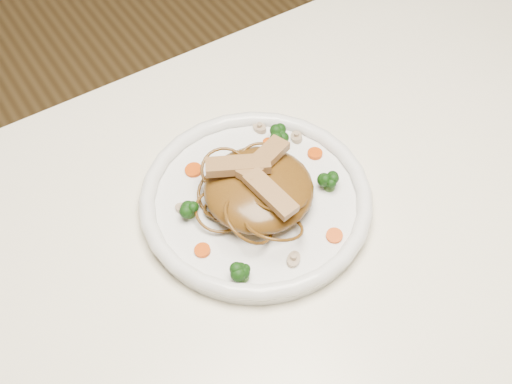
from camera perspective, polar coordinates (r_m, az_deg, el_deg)
table at (r=0.87m, az=3.55°, el=-9.24°), size 1.20×0.80×0.75m
plate at (r=0.82m, az=0.00°, el=-0.95°), size 0.32×0.32×0.02m
noodle_mound at (r=0.80m, az=0.23°, el=0.27°), size 0.17×0.17×0.04m
chicken_a at (r=0.79m, az=0.63°, el=2.81°), size 0.08×0.05×0.01m
chicken_b at (r=0.78m, az=-1.56°, el=2.32°), size 0.08×0.06×0.01m
chicken_c at (r=0.76m, az=1.26°, el=-0.14°), size 0.03×0.08×0.01m
broccoli_0 at (r=0.86m, az=1.98°, el=4.83°), size 0.03×0.03×0.03m
broccoli_1 at (r=0.79m, az=-5.81°, el=-1.26°), size 0.03×0.03×0.03m
broccoli_2 at (r=0.74m, az=-1.14°, el=-6.91°), size 0.03×0.03×0.03m
broccoli_3 at (r=0.82m, az=6.44°, el=0.95°), size 0.03×0.03×0.03m
carrot_0 at (r=0.87m, az=1.13°, el=4.24°), size 0.02×0.02×0.00m
carrot_1 at (r=0.77m, az=-4.66°, el=-5.05°), size 0.02×0.02×0.00m
carrot_2 at (r=0.86m, az=5.12°, el=3.33°), size 0.02×0.02×0.00m
carrot_3 at (r=0.84m, az=-5.43°, el=1.90°), size 0.03×0.03×0.00m
carrot_4 at (r=0.78m, az=6.79°, el=-3.78°), size 0.03×0.03×0.00m
mushroom_0 at (r=0.76m, az=3.25°, el=-5.85°), size 0.03×0.03×0.01m
mushroom_1 at (r=0.88m, az=3.52°, el=4.76°), size 0.03×0.03×0.01m
mushroom_2 at (r=0.81m, az=-6.32°, el=-1.42°), size 0.03×0.03×0.01m
mushroom_3 at (r=0.89m, az=0.31°, el=5.57°), size 0.02×0.02×0.01m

